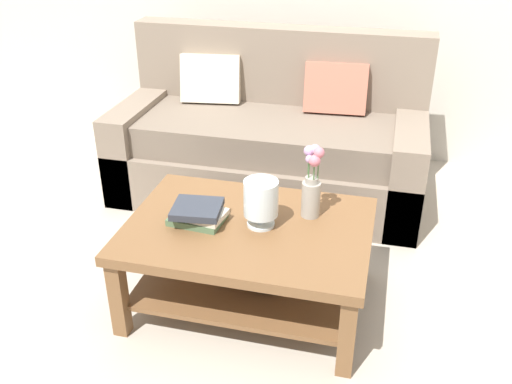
% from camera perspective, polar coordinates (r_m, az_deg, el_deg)
% --- Properties ---
extents(ground_plane, '(10.00, 10.00, 0.00)m').
position_cam_1_polar(ground_plane, '(3.25, 0.45, -6.57)').
color(ground_plane, '#ADA393').
extents(couch, '(1.99, 0.90, 1.06)m').
position_cam_1_polar(couch, '(3.80, 1.43, 5.15)').
color(couch, '#7A6B5B').
rests_on(couch, ground).
extents(coffee_table, '(1.15, 0.83, 0.45)m').
position_cam_1_polar(coffee_table, '(2.74, -0.73, -5.65)').
color(coffee_table, brown).
rests_on(coffee_table, ground).
extents(book_stack_main, '(0.28, 0.23, 0.09)m').
position_cam_1_polar(book_stack_main, '(2.69, -5.84, -2.17)').
color(book_stack_main, '#51704C').
rests_on(book_stack_main, coffee_table).
extents(glass_hurricane_vase, '(0.16, 0.16, 0.23)m').
position_cam_1_polar(glass_hurricane_vase, '(2.60, 0.50, -0.80)').
color(glass_hurricane_vase, silver).
rests_on(glass_hurricane_vase, coffee_table).
extents(flower_pitcher, '(0.10, 0.11, 0.36)m').
position_cam_1_polar(flower_pitcher, '(2.69, 5.64, 0.64)').
color(flower_pitcher, '#9E998E').
rests_on(flower_pitcher, coffee_table).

